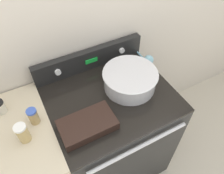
{
  "coord_description": "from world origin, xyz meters",
  "views": [
    {
      "loc": [
        -0.41,
        -0.46,
        2.01
      ],
      "look_at": [
        0.02,
        0.36,
        0.99
      ],
      "focal_mm": 35.0,
      "sensor_mm": 36.0,
      "label": 1
    }
  ],
  "objects_px": {
    "mixing_bowl": "(130,79)",
    "spice_jar_black_cap": "(0,107)",
    "casserole_dish": "(87,124)",
    "spice_jar_white_cap": "(23,133)",
    "ladle": "(148,60)",
    "spice_jar_blue_cap": "(33,116)"
  },
  "relations": [
    {
      "from": "mixing_bowl",
      "to": "spice_jar_blue_cap",
      "type": "distance_m",
      "value": 0.63
    },
    {
      "from": "mixing_bowl",
      "to": "spice_jar_black_cap",
      "type": "xyz_separation_m",
      "value": [
        -0.78,
        0.17,
        -0.01
      ]
    },
    {
      "from": "casserole_dish",
      "to": "spice_jar_white_cap",
      "type": "relative_size",
      "value": 2.58
    },
    {
      "from": "spice_jar_blue_cap",
      "to": "spice_jar_white_cap",
      "type": "xyz_separation_m",
      "value": [
        -0.08,
        -0.08,
        0.01
      ]
    },
    {
      "from": "ladle",
      "to": "spice_jar_black_cap",
      "type": "relative_size",
      "value": 2.95
    },
    {
      "from": "casserole_dish",
      "to": "spice_jar_white_cap",
      "type": "xyz_separation_m",
      "value": [
        -0.33,
        0.09,
        0.04
      ]
    },
    {
      "from": "spice_jar_blue_cap",
      "to": "spice_jar_white_cap",
      "type": "distance_m",
      "value": 0.11
    },
    {
      "from": "mixing_bowl",
      "to": "casserole_dish",
      "type": "height_order",
      "value": "mixing_bowl"
    },
    {
      "from": "spice_jar_blue_cap",
      "to": "spice_jar_black_cap",
      "type": "relative_size",
      "value": 1.22
    },
    {
      "from": "mixing_bowl",
      "to": "spice_jar_black_cap",
      "type": "bearing_deg",
      "value": 167.6
    },
    {
      "from": "spice_jar_black_cap",
      "to": "spice_jar_white_cap",
      "type": "bearing_deg",
      "value": -72.24
    },
    {
      "from": "spice_jar_blue_cap",
      "to": "spice_jar_white_cap",
      "type": "relative_size",
      "value": 0.88
    },
    {
      "from": "mixing_bowl",
      "to": "spice_jar_white_cap",
      "type": "distance_m",
      "value": 0.71
    },
    {
      "from": "ladle",
      "to": "spice_jar_white_cap",
      "type": "height_order",
      "value": "spice_jar_white_cap"
    },
    {
      "from": "spice_jar_white_cap",
      "to": "spice_jar_blue_cap",
      "type": "bearing_deg",
      "value": 48.35
    },
    {
      "from": "spice_jar_blue_cap",
      "to": "mixing_bowl",
      "type": "bearing_deg",
      "value": -0.56
    },
    {
      "from": "spice_jar_white_cap",
      "to": "spice_jar_black_cap",
      "type": "xyz_separation_m",
      "value": [
        -0.08,
        0.25,
        -0.02
      ]
    },
    {
      "from": "mixing_bowl",
      "to": "spice_jar_white_cap",
      "type": "bearing_deg",
      "value": -173.61
    },
    {
      "from": "mixing_bowl",
      "to": "ladle",
      "type": "distance_m",
      "value": 0.28
    },
    {
      "from": "ladle",
      "to": "mixing_bowl",
      "type": "bearing_deg",
      "value": -149.84
    },
    {
      "from": "spice_jar_white_cap",
      "to": "spice_jar_black_cap",
      "type": "bearing_deg",
      "value": 107.76
    },
    {
      "from": "casserole_dish",
      "to": "spice_jar_white_cap",
      "type": "height_order",
      "value": "spice_jar_white_cap"
    }
  ]
}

